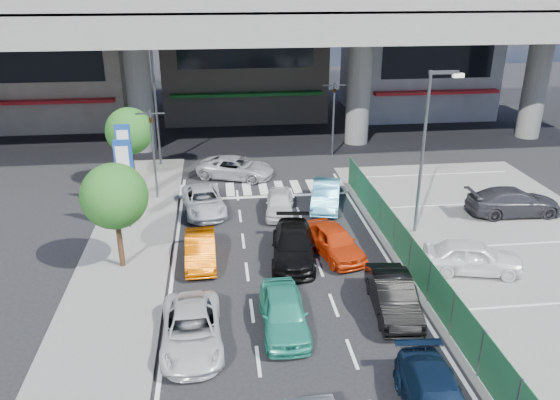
{
  "coord_description": "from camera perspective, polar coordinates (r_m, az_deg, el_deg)",
  "views": [
    {
      "loc": [
        -2.61,
        -17.75,
        11.89
      ],
      "look_at": [
        0.23,
        6.23,
        1.97
      ],
      "focal_mm": 35.0,
      "sensor_mm": 36.0,
      "label": 1
    }
  ],
  "objects": [
    {
      "name": "sedan_black_mid",
      "position": [
        24.62,
        1.41,
        -4.74
      ],
      "size": [
        2.51,
        4.93,
        1.37
      ],
      "primitive_type": "imported",
      "rotation": [
        0.0,
        0.0,
        -0.13
      ],
      "color": "black",
      "rests_on": "ground"
    },
    {
      "name": "taxi_orange_right",
      "position": [
        25.08,
        5.69,
        -4.3
      ],
      "size": [
        2.61,
        4.33,
        1.38
      ],
      "primitive_type": "imported",
      "rotation": [
        0.0,
        0.0,
        0.26
      ],
      "color": "red",
      "rests_on": "ground"
    },
    {
      "name": "street_lamp_right",
      "position": [
        26.66,
        15.15,
        6.06
      ],
      "size": [
        1.65,
        0.22,
        8.0
      ],
      "color": "#595B60",
      "rests_on": "ground"
    },
    {
      "name": "crossing_wagon_silver",
      "position": [
        34.68,
        -4.65,
        3.38
      ],
      "size": [
        5.3,
        3.75,
        1.34
      ],
      "primitive_type": "imported",
      "rotation": [
        0.0,
        0.0,
        1.22
      ],
      "color": "#A0A2A7",
      "rests_on": "ground"
    },
    {
      "name": "tree_near",
      "position": [
        23.76,
        -16.92,
        0.35
      ],
      "size": [
        2.8,
        2.8,
        4.8
      ],
      "color": "#382314",
      "rests_on": "ground"
    },
    {
      "name": "traffic_light_left",
      "position": [
        31.0,
        -13.26,
        6.87
      ],
      "size": [
        1.6,
        1.24,
        5.2
      ],
      "color": "#595B60",
      "rests_on": "ground"
    },
    {
      "name": "sedan_white_mid_left",
      "position": [
        19.54,
        -9.22,
        -13.22
      ],
      "size": [
        2.23,
        4.54,
        1.24
      ],
      "primitive_type": "imported",
      "rotation": [
        0.0,
        0.0,
        0.04
      ],
      "color": "silver",
      "rests_on": "ground"
    },
    {
      "name": "hatch_black_mid_right",
      "position": [
        21.39,
        11.71,
        -9.77
      ],
      "size": [
        1.83,
        4.3,
        1.38
      ],
      "primitive_type": "imported",
      "rotation": [
        0.0,
        0.0,
        -0.09
      ],
      "color": "black",
      "rests_on": "ground"
    },
    {
      "name": "fence_run",
      "position": [
        23.13,
        14.25,
        -6.79
      ],
      "size": [
        0.16,
        22.0,
        1.8
      ],
      "primitive_type": null,
      "color": "#1E5934",
      "rests_on": "ground"
    },
    {
      "name": "kei_truck_front_right",
      "position": [
        30.27,
        4.82,
        0.54
      ],
      "size": [
        2.43,
        4.42,
        1.38
      ],
      "primitive_type": "imported",
      "rotation": [
        0.0,
        0.0,
        -0.24
      ],
      "color": "#52B3DA",
      "rests_on": "ground"
    },
    {
      "name": "sidewalk_left",
      "position": [
        25.14,
        -16.07,
        -6.69
      ],
      "size": [
        4.0,
        30.0,
        0.12
      ],
      "primitive_type": "cube",
      "color": "slate",
      "rests_on": "ground"
    },
    {
      "name": "expressway",
      "position": [
        39.96,
        -3.13,
        17.81
      ],
      "size": [
        64.0,
        14.0,
        10.75
      ],
      "color": "slate",
      "rests_on": "ground"
    },
    {
      "name": "tree_far",
      "position": [
        33.75,
        -15.48,
        6.93
      ],
      "size": [
        2.8,
        2.8,
        4.8
      ],
      "color": "#382314",
      "rests_on": "ground"
    },
    {
      "name": "wagon_silver_front_left",
      "position": [
        29.81,
        -7.98,
        -0.1
      ],
      "size": [
        2.65,
        4.72,
        1.25
      ],
      "primitive_type": "imported",
      "rotation": [
        0.0,
        0.0,
        0.14
      ],
      "color": "silver",
      "rests_on": "ground"
    },
    {
      "name": "street_lamp_left",
      "position": [
        36.64,
        -12.66,
        10.6
      ],
      "size": [
        1.65,
        0.22,
        8.0
      ],
      "color": "#595B60",
      "rests_on": "ground"
    },
    {
      "name": "building_east",
      "position": [
        53.41,
        14.2,
        15.35
      ],
      "size": [
        12.0,
        10.9,
        12.0
      ],
      "color": "gray",
      "rests_on": "ground"
    },
    {
      "name": "taxi_teal_mid",
      "position": [
        20.03,
        0.39,
        -11.65
      ],
      "size": [
        1.65,
        4.06,
        1.38
      ],
      "primitive_type": "imported",
      "rotation": [
        0.0,
        0.0,
        -0.0
      ],
      "color": "teal",
      "rests_on": "ground"
    },
    {
      "name": "parking_lot",
      "position": [
        26.76,
        24.89,
        -6.24
      ],
      "size": [
        12.0,
        28.0,
        0.06
      ],
      "primitive_type": "cube",
      "color": "slate",
      "rests_on": "ground"
    },
    {
      "name": "traffic_light_right",
      "position": [
        38.47,
        5.66,
        10.29
      ],
      "size": [
        1.6,
        1.24,
        5.2
      ],
      "color": "#595B60",
      "rests_on": "ground"
    },
    {
      "name": "parked_sedan_dgrey",
      "position": [
        31.58,
        23.22,
        -0.16
      ],
      "size": [
        5.02,
        2.15,
        1.44
      ],
      "primitive_type": "imported",
      "rotation": [
        0.0,
        0.0,
        1.55
      ],
      "color": "#2F2E34",
      "rests_on": "parking_lot"
    },
    {
      "name": "taxi_orange_left",
      "position": [
        24.62,
        -8.32,
        -5.15
      ],
      "size": [
        1.42,
        3.82,
        1.25
      ],
      "primitive_type": "imported",
      "rotation": [
        0.0,
        0.0,
        0.03
      ],
      "color": "#C65100",
      "rests_on": "ground"
    },
    {
      "name": "sedan_white_front_mid",
      "position": [
        29.27,
        -0.04,
        -0.31
      ],
      "size": [
        1.91,
        3.79,
        1.24
      ],
      "primitive_type": "imported",
      "rotation": [
        0.0,
        0.0,
        -0.13
      ],
      "color": "silver",
      "rests_on": "ground"
    },
    {
      "name": "traffic_cone",
      "position": [
        25.63,
        16.74,
        -5.25
      ],
      "size": [
        0.42,
        0.42,
        0.74
      ],
      "primitive_type": "cone",
      "rotation": [
        0.0,
        0.0,
        0.11
      ],
      "color": "red",
      "rests_on": "parking_lot"
    },
    {
      "name": "building_west",
      "position": [
        51.77,
        -22.48,
        14.74
      ],
      "size": [
        12.0,
        10.9,
        13.0
      ],
      "color": "gray",
      "rests_on": "ground"
    },
    {
      "name": "signboard_far",
      "position": [
        30.48,
        -15.92,
        4.63
      ],
      "size": [
        0.8,
        0.14,
        4.7
      ],
      "color": "#595B60",
      "rests_on": "ground"
    },
    {
      "name": "ground",
      "position": [
        21.52,
        1.38,
        -11.2
      ],
      "size": [
        120.0,
        120.0,
        0.0
      ],
      "primitive_type": "plane",
      "color": "black",
      "rests_on": "ground"
    },
    {
      "name": "signboard_near",
      "position": [
        27.6,
        -15.97,
        2.8
      ],
      "size": [
        0.8,
        0.14,
        4.7
      ],
      "color": "#595B60",
      "rests_on": "ground"
    },
    {
      "name": "parked_sedan_white",
      "position": [
        24.88,
        19.46,
        -5.6
      ],
      "size": [
        4.47,
        2.62,
        1.43
      ],
      "primitive_type": "imported",
      "rotation": [
        0.0,
        0.0,
        1.33
      ],
      "color": "white",
      "rests_on": "parking_lot"
    },
    {
      "name": "building_center",
      "position": [
        50.98,
        -3.97,
        17.33
      ],
      "size": [
        14.0,
        10.9,
        15.0
      ],
      "color": "gray",
      "rests_on": "ground"
    }
  ]
}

